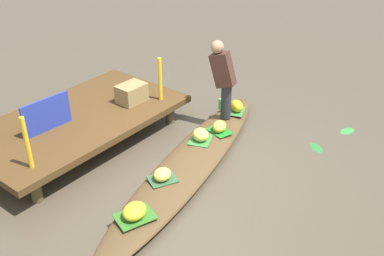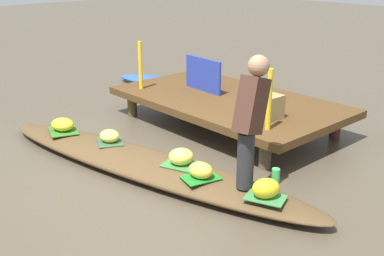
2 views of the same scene
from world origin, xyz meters
The scene contains 20 objects.
canal_water centered at (0.00, 0.00, 0.00)m, with size 40.00×40.00×0.00m, color #4C4333.
dock_platform centered at (-0.44, 1.80, 0.36)m, with size 3.20×1.80×0.41m.
vendor_boat centered at (0.00, 0.00, 0.09)m, with size 4.39×0.72×0.19m, color brown.
moored_boat centered at (-2.49, 2.54, 0.09)m, with size 2.43×0.58×0.17m, color #2C518F.
leaf_mat_0 centered at (0.83, 0.09, 0.19)m, with size 0.36×0.26×0.01m, color #1C7522.
banana_bunch_0 centered at (0.83, 0.09, 0.27)m, with size 0.25×0.20×0.16m, color yellow.
leaf_mat_1 centered at (1.53, 0.25, 0.19)m, with size 0.36×0.25×0.01m, color #397C3F.
banana_bunch_1 centered at (1.53, 0.25, 0.28)m, with size 0.26×0.19×0.19m, color gold.
leaf_mat_2 centered at (-0.61, -0.04, 0.19)m, with size 0.35×0.28×0.01m, color #2E5634.
banana_bunch_2 centered at (-0.61, -0.04, 0.26)m, with size 0.25×0.21×0.15m, color #EED154.
leaf_mat_3 centered at (0.46, 0.16, 0.19)m, with size 0.37×0.30×0.01m, color #357B37.
banana_bunch_3 centered at (0.46, 0.16, 0.28)m, with size 0.26×0.23×0.18m, color #EADD55.
leaf_mat_4 centered at (-1.33, -0.26, 0.19)m, with size 0.43×0.33×0.01m, color #306A21.
banana_bunch_4 centered at (-1.33, -0.26, 0.27)m, with size 0.31×0.25×0.16m, color gold.
vendor_person centered at (1.24, 0.34, 0.89)m, with size 0.26×0.44×1.25m.
water_bottle centered at (1.44, 0.50, 0.28)m, with size 0.08×0.08×0.19m, color #43B65F.
market_banner centered at (-0.94, 1.80, 0.65)m, with size 0.74×0.03×0.48m, color #2638A0.
railing_post_west centered at (-1.64, 1.20, 0.76)m, with size 0.06×0.06×0.70m, color yellow.
railing_post_east centered at (0.76, 1.20, 0.76)m, with size 0.06×0.06×0.70m, color yellow.
produce_crate centered at (0.42, 1.50, 0.56)m, with size 0.44×0.32×0.29m, color olive.
Camera 2 is at (3.94, -2.85, 2.26)m, focal length 44.55 mm.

